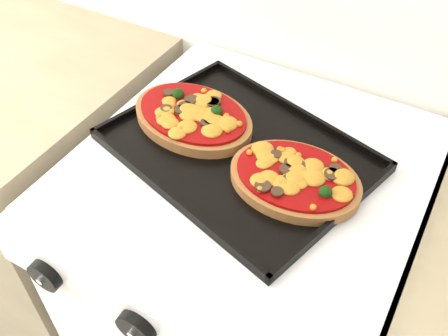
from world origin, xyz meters
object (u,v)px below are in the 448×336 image
Objects in this scene: pizza_left at (193,115)px; pizza_right at (295,177)px; baking_tray at (238,150)px; stove at (244,298)px.

pizza_right is at bearing -12.61° from pizza_left.
pizza_right is (0.12, -0.03, 0.01)m from baking_tray.
stove is 0.50m from pizza_left.
pizza_left reaches higher than stove.
pizza_left reaches higher than pizza_right.
pizza_left reaches higher than baking_tray.
stove is 4.17× the size of pizza_right.
baking_tray is 1.82× the size of pizza_left.
pizza_left is at bearing 167.39° from pizza_right.
baking_tray is 0.11m from pizza_left.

